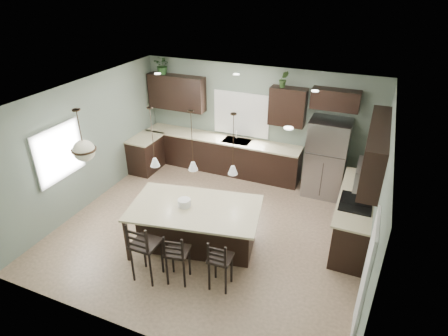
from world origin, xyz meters
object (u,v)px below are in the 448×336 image
at_px(refrigerator, 326,158).
at_px(plant_back_left, 163,65).
at_px(kitchen_island, 196,228).
at_px(serving_dish, 184,203).
at_px(bar_stool_left, 146,250).
at_px(bar_stool_center, 178,256).
at_px(bar_stool_right, 220,263).

xyz_separation_m(refrigerator, plant_back_left, (-4.35, 0.23, 1.70)).
height_order(kitchen_island, serving_dish, serving_dish).
height_order(refrigerator, bar_stool_left, refrigerator).
height_order(kitchen_island, plant_back_left, plant_back_left).
bearing_deg(refrigerator, kitchen_island, -122.43).
distance_m(serving_dish, bar_stool_left, 1.10).
relative_size(kitchen_island, bar_stool_center, 2.31).
distance_m(refrigerator, serving_dish, 3.67).
bearing_deg(serving_dish, bar_stool_right, -34.76).
xyz_separation_m(bar_stool_left, bar_stool_right, (1.25, 0.28, -0.10)).
xyz_separation_m(kitchen_island, bar_stool_center, (0.11, -0.90, 0.05)).
distance_m(kitchen_island, bar_stool_center, 0.91).
xyz_separation_m(bar_stool_left, bar_stool_center, (0.53, 0.14, -0.08)).
xyz_separation_m(refrigerator, bar_stool_center, (-1.78, -3.88, -0.41)).
height_order(bar_stool_left, plant_back_left, plant_back_left).
relative_size(bar_stool_center, bar_stool_right, 1.03).
relative_size(refrigerator, bar_stool_center, 1.79).
distance_m(bar_stool_left, plant_back_left, 5.13).
relative_size(kitchen_island, bar_stool_left, 1.99).
bearing_deg(bar_stool_right, serving_dish, 142.39).
distance_m(bar_stool_center, plant_back_left, 5.29).
bearing_deg(kitchen_island, plant_back_left, 116.77).
relative_size(refrigerator, bar_stool_left, 1.55).
distance_m(bar_stool_left, bar_stool_right, 1.28).
distance_m(kitchen_island, serving_dish, 0.57).
distance_m(refrigerator, bar_stool_left, 4.64).
bearing_deg(refrigerator, bar_stool_right, -105.88).
relative_size(bar_stool_right, plant_back_left, 2.19).
relative_size(refrigerator, plant_back_left, 4.04).
xyz_separation_m(kitchen_island, plant_back_left, (-2.46, 3.21, 2.17)).
height_order(kitchen_island, bar_stool_left, bar_stool_left).
bearing_deg(bar_stool_left, plant_back_left, 115.15).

